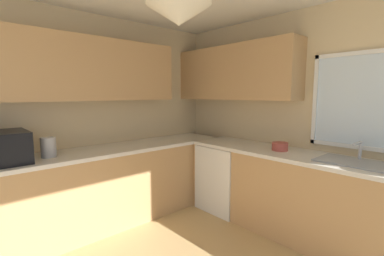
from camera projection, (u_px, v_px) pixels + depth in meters
name	position (u px, v px, depth m)	size (l,w,h in m)	color
room_shell	(173.00, 68.00, 2.75)	(3.70, 3.77, 2.53)	beige
counter_run_left	(98.00, 188.00, 3.07)	(0.65, 3.38, 0.90)	tan
counter_run_back	(303.00, 196.00, 2.84)	(2.79, 0.65, 0.90)	tan
dishwasher	(227.00, 177.00, 3.58)	(0.60, 0.60, 0.85)	white
microwave	(5.00, 147.00, 2.44)	(0.48, 0.36, 0.29)	black
kettle	(48.00, 147.00, 2.67)	(0.14, 0.14, 0.20)	#B7B7BC
sink_assembly	(354.00, 162.00, 2.45)	(0.60, 0.40, 0.19)	#9EA0A5
bowl	(280.00, 146.00, 2.99)	(0.17, 0.17, 0.09)	#B74C42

